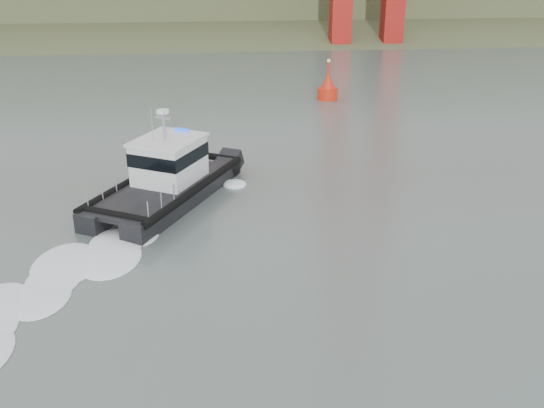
{
  "coord_description": "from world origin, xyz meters",
  "views": [
    {
      "loc": [
        -1.69,
        -18.23,
        14.7
      ],
      "look_at": [
        1.13,
        9.97,
        2.4
      ],
      "focal_mm": 40.0,
      "sensor_mm": 36.0,
      "label": 1
    }
  ],
  "objects": [
    {
      "name": "nav_buoy",
      "position": [
        9.95,
        41.54,
        1.12
      ],
      "size": [
        2.05,
        2.05,
        4.27
      ],
      "color": "red",
      "rests_on": "ground"
    },
    {
      "name": "ground",
      "position": [
        0.0,
        0.0,
        0.0
      ],
      "size": [
        400.0,
        400.0,
        0.0
      ],
      "primitive_type": "plane",
      "color": "#475451",
      "rests_on": "ground"
    },
    {
      "name": "patrol_boat",
      "position": [
        -4.64,
        16.96,
        1.46
      ],
      "size": [
        9.54,
        12.66,
        5.83
      ],
      "rotation": [
        0.0,
        0.0,
        -0.49
      ],
      "color": "black",
      "rests_on": "ground"
    }
  ]
}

